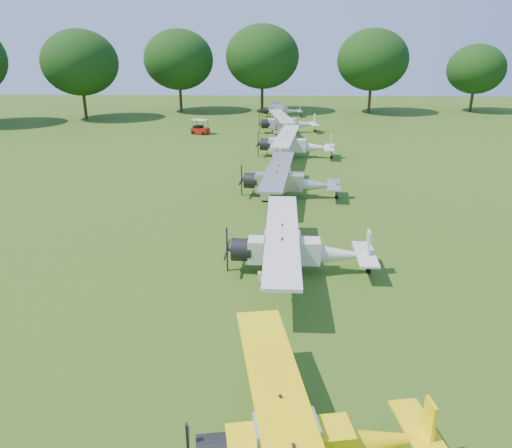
{
  "coord_description": "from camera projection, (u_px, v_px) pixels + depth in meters",
  "views": [
    {
      "loc": [
        -0.18,
        -22.13,
        10.87
      ],
      "look_at": [
        -1.11,
        3.11,
        1.4
      ],
      "focal_mm": 35.0,
      "sensor_mm": 36.0,
      "label": 1
    }
  ],
  "objects": [
    {
      "name": "tree_belt",
      "position": [
        361.0,
        107.0,
        21.73
      ],
      "size": [
        137.36,
        130.27,
        14.52
      ],
      "color": "black",
      "rests_on": "ground"
    },
    {
      "name": "aircraft_2",
      "position": [
        309.0,
        440.0,
        12.73
      ],
      "size": [
        6.79,
        10.74,
        2.11
      ],
      "rotation": [
        0.0,
        0.0,
        0.17
      ],
      "color": "yellow",
      "rests_on": "ground"
    },
    {
      "name": "aircraft_6",
      "position": [
        287.0,
        122.0,
        60.12
      ],
      "size": [
        7.24,
        11.49,
        2.26
      ],
      "rotation": [
        0.0,
        0.0,
        0.14
      ],
      "color": "silver",
      "rests_on": "ground"
    },
    {
      "name": "aircraft_4",
      "position": [
        287.0,
        179.0,
        35.74
      ],
      "size": [
        7.26,
        11.57,
        2.27
      ],
      "rotation": [
        0.0,
        0.0,
        -0.1
      ],
      "color": "silver",
      "rests_on": "ground"
    },
    {
      "name": "ground",
      "position": [
        276.0,
        273.0,
        24.52
      ],
      "size": [
        160.0,
        160.0,
        0.0
      ],
      "primitive_type": "plane",
      "color": "#294E13",
      "rests_on": "ground"
    },
    {
      "name": "aircraft_7",
      "position": [
        281.0,
        109.0,
        72.44
      ],
      "size": [
        5.88,
        9.36,
        1.84
      ],
      "rotation": [
        0.0,
        0.0,
        0.06
      ],
      "color": "silver",
      "rests_on": "ground"
    },
    {
      "name": "aircraft_5",
      "position": [
        293.0,
        143.0,
        47.76
      ],
      "size": [
        7.51,
        11.94,
        2.34
      ],
      "rotation": [
        0.0,
        0.0,
        -0.12
      ],
      "color": "silver",
      "rests_on": "ground"
    },
    {
      "name": "golf_cart",
      "position": [
        200.0,
        129.0,
        59.62
      ],
      "size": [
        2.31,
        1.87,
        1.72
      ],
      "rotation": [
        0.0,
        0.0,
        -0.39
      ],
      "color": "#A9170C",
      "rests_on": "ground"
    },
    {
      "name": "aircraft_3",
      "position": [
        295.0,
        247.0,
        24.17
      ],
      "size": [
        7.3,
        11.6,
        2.29
      ],
      "rotation": [
        0.0,
        0.0,
        -0.02
      ],
      "color": "silver",
      "rests_on": "ground"
    }
  ]
}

